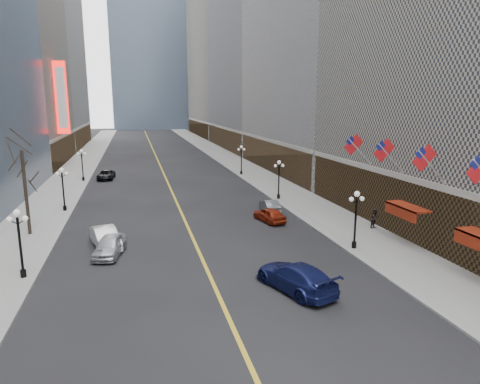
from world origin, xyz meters
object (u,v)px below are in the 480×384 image
streetlamp_east_1 (356,214)px  car_nb_mid (106,238)px  streetlamp_west_3 (82,162)px  car_nb_far (106,175)px  streetlamp_east_2 (279,175)px  car_nb_near (110,246)px  car_sb_mid (269,215)px  streetlamp_west_2 (63,185)px  streetlamp_west_1 (19,236)px  car_sb_near (296,277)px  car_sb_far (270,206)px  streetlamp_east_3 (241,157)px

streetlamp_east_1 → car_nb_mid: bearing=164.2°
streetlamp_west_3 → car_nb_far: size_ratio=0.93×
streetlamp_east_2 → car_nb_near: (-18.37, -14.73, -2.14)m
car_nb_mid → car_sb_mid: size_ratio=1.16×
streetlamp_west_2 → streetlamp_west_1: bearing=-90.0°
car_sb_near → car_sb_far: car_sb_near is taller
car_nb_near → streetlamp_west_1: bearing=-135.6°
streetlamp_west_2 → streetlamp_west_3: size_ratio=1.00×
car_sb_far → streetlamp_west_1: bearing=34.1°
streetlamp_east_2 → car_nb_near: streetlamp_east_2 is taller
streetlamp_west_2 → car_nb_near: bearing=-70.5°
streetlamp_east_3 → car_nb_mid: size_ratio=0.95×
streetlamp_east_2 → car_nb_far: 28.05m
streetlamp_west_2 → streetlamp_west_3: same height
streetlamp_west_3 → car_nb_mid: 31.15m
streetlamp_west_1 → car_sb_far: (20.80, 12.71, -2.23)m
car_sb_mid → car_sb_far: (1.14, 3.47, -0.03)m
streetlamp_west_3 → car_nb_near: bearing=-80.9°
streetlamp_east_3 → car_nb_far: streetlamp_east_3 is taller
car_nb_near → car_sb_far: car_nb_near is taller
streetlamp_west_1 → streetlamp_west_2: same height
streetlamp_west_3 → car_sb_far: size_ratio=1.11×
streetlamp_east_1 → streetlamp_east_3: size_ratio=1.00×
streetlamp_west_2 → car_sb_far: 21.58m
streetlamp_east_1 → car_nb_far: streetlamp_east_1 is taller
car_nb_near → car_sb_mid: car_nb_near is taller
streetlamp_east_3 → car_sb_near: streetlamp_east_3 is taller
streetlamp_west_2 → streetlamp_east_3: bearing=37.3°
car_nb_mid → streetlamp_east_3: bearing=43.9°
car_nb_far → car_sb_near: size_ratio=0.83×
streetlamp_west_1 → car_nb_mid: size_ratio=0.95×
streetlamp_west_3 → car_nb_mid: (4.82, -30.70, -2.11)m
streetlamp_west_3 → car_nb_near: size_ratio=1.00×
streetlamp_west_1 → car_sb_mid: streetlamp_west_1 is taller
streetlamp_east_3 → streetlamp_west_1: same height
streetlamp_east_2 → car_nb_mid: (-18.78, -12.70, -2.11)m
streetlamp_west_3 → car_sb_near: 44.95m
car_sb_mid → car_nb_mid: bearing=2.0°
streetlamp_west_1 → car_sb_mid: bearing=25.2°
streetlamp_east_3 → streetlamp_west_3: size_ratio=1.00×
streetlamp_east_2 → car_sb_near: (-7.08, -23.75, -2.05)m
car_nb_mid → car_nb_far: bearing=78.5°
car_sb_near → car_sb_far: (4.28, 18.46, -0.18)m
streetlamp_east_3 → car_sb_mid: bearing=-98.4°
streetlamp_east_3 → car_nb_near: streetlamp_east_3 is taller
car_sb_far → car_nb_far: bearing=-51.2°
streetlamp_west_1 → car_sb_near: streetlamp_west_1 is taller
streetlamp_east_2 → car_nb_far: (-20.50, 19.02, -2.23)m
streetlamp_west_3 → car_sb_near: streetlamp_west_3 is taller
streetlamp_west_3 → car_nb_far: (3.10, 1.02, -2.23)m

